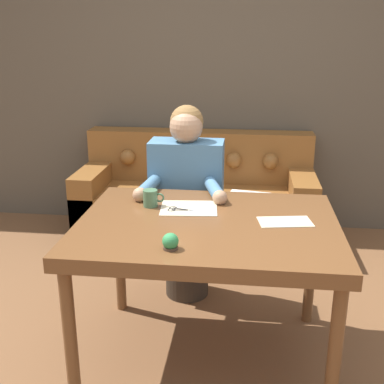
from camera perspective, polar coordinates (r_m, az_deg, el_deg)
name	(u,v)px	position (r m, az deg, el deg)	size (l,w,h in m)	color
ground_plane	(207,369)	(2.64, 1.76, -20.27)	(16.00, 16.00, 0.00)	brown
wall_back	(230,77)	(4.16, 4.57, 13.44)	(8.00, 0.06, 2.60)	brown
dining_table	(207,236)	(2.37, 1.85, -5.24)	(1.26, 0.96, 0.78)	brown
couch	(196,202)	(4.00, 0.54, -1.14)	(1.89, 0.77, 0.87)	brown
person	(187,203)	(3.00, -0.64, -1.32)	(0.51, 0.58, 1.25)	#33281E
pattern_paper_main	(189,208)	(2.51, -0.38, -1.93)	(0.31, 0.26, 0.00)	beige
pattern_paper_offcut	(285,222)	(2.37, 10.97, -3.49)	(0.27, 0.18, 0.00)	beige
scissors	(183,210)	(2.48, -1.09, -2.15)	(0.24, 0.09, 0.01)	silver
mug	(151,198)	(2.53, -4.91, -0.73)	(0.11, 0.08, 0.09)	#47704C
pin_cushion	(170,242)	(2.04, -2.57, -5.93)	(0.07, 0.07, 0.07)	#4C3828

